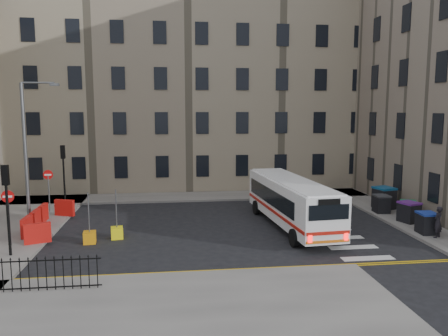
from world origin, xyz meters
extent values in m
plane|color=black|center=(0.00, 0.00, 0.00)|extent=(120.00, 120.00, 0.00)
cube|color=slate|center=(-6.00, 8.60, 0.07)|extent=(36.00, 3.20, 0.15)
cube|color=slate|center=(9.00, 4.00, 0.07)|extent=(2.40, 26.00, 0.15)
cube|color=slate|center=(-14.00, 1.00, 0.07)|extent=(6.00, 22.00, 0.15)
cube|color=slate|center=(-7.00, -10.00, 0.07)|extent=(20.00, 6.00, 0.15)
cube|color=gray|center=(-7.00, 15.50, 8.00)|extent=(38.00, 10.50, 16.00)
cylinder|color=black|center=(-12.00, 6.50, 1.75)|extent=(0.12, 0.12, 3.20)
cube|color=black|center=(-12.00, 6.50, 3.80)|extent=(0.28, 0.22, 0.90)
cylinder|color=black|center=(-12.00, -4.00, 1.75)|extent=(0.12, 0.12, 3.20)
cube|color=black|center=(-12.00, -4.00, 3.80)|extent=(0.28, 0.22, 0.90)
cylinder|color=#595B5E|center=(-13.00, 2.00, 4.15)|extent=(0.20, 0.20, 8.00)
cube|color=#595B5E|center=(-13.00, 2.00, 8.22)|extent=(0.50, 0.22, 0.14)
cylinder|color=#595B5E|center=(-12.50, 4.50, 1.35)|extent=(0.08, 0.08, 2.40)
cube|color=red|center=(-12.50, 4.50, 2.85)|extent=(0.60, 0.04, 0.60)
cylinder|color=#595B5E|center=(-12.50, -2.50, 1.35)|extent=(0.08, 0.08, 2.40)
cube|color=red|center=(-12.50, -2.50, 2.85)|extent=(0.60, 0.04, 0.60)
cube|color=red|center=(-12.20, -1.00, 0.65)|extent=(0.25, 1.25, 1.00)
cube|color=red|center=(-12.20, 0.50, 0.65)|extent=(0.25, 1.25, 1.00)
cube|color=red|center=(-12.20, 2.00, 0.65)|extent=(0.25, 1.25, 1.00)
cube|color=red|center=(-11.30, 3.30, 0.65)|extent=(1.26, 0.66, 1.00)
cube|color=red|center=(-11.30, -2.30, 0.65)|extent=(1.26, 0.66, 1.00)
cube|color=white|center=(1.99, -0.39, 1.56)|extent=(3.01, 9.95, 2.23)
cube|color=black|center=(0.83, -0.04, 1.74)|extent=(0.69, 7.82, 0.89)
cube|color=black|center=(3.07, 0.14, 1.74)|extent=(0.69, 7.82, 0.89)
cube|color=black|center=(1.60, 4.50, 1.78)|extent=(1.96, 0.22, 0.98)
cube|color=black|center=(2.38, -5.29, 2.00)|extent=(1.96, 0.22, 0.71)
cube|color=#B61A0F|center=(0.87, -0.48, 1.02)|extent=(0.81, 9.59, 0.16)
cube|color=#B61A0F|center=(3.12, -0.30, 1.02)|extent=(0.81, 9.59, 0.16)
cube|color=#FF0C0C|center=(1.50, -5.37, 0.80)|extent=(0.20, 0.07, 0.36)
cube|color=#FF0C0C|center=(3.27, -5.22, 0.80)|extent=(0.20, 0.07, 0.36)
cylinder|color=black|center=(0.62, 2.81, 0.45)|extent=(0.32, 0.91, 0.89)
cylinder|color=black|center=(2.84, 2.98, 0.45)|extent=(0.32, 0.91, 0.89)
cylinder|color=black|center=(1.16, -3.94, 0.45)|extent=(0.32, 0.91, 0.89)
cylinder|color=black|center=(3.38, -3.76, 0.45)|extent=(0.32, 0.91, 0.89)
cube|color=black|center=(8.63, -3.06, 0.66)|extent=(0.90, 1.02, 1.02)
cube|color=#1B3598|center=(8.63, -3.06, 1.23)|extent=(0.94, 1.07, 0.11)
cube|color=black|center=(8.96, -0.73, 0.69)|extent=(1.16, 1.25, 1.08)
cube|color=#5A207B|center=(8.96, -0.73, 1.28)|extent=(1.22, 1.31, 0.11)
cube|color=black|center=(9.25, -0.19, 0.66)|extent=(1.13, 1.21, 1.02)
cube|color=#1A7642|center=(9.25, -0.19, 1.22)|extent=(1.18, 1.26, 0.11)
cube|color=black|center=(8.51, 1.73, 0.66)|extent=(0.89, 1.02, 1.02)
cube|color=#343537|center=(8.51, 1.73, 1.22)|extent=(0.94, 1.06, 0.11)
cube|color=black|center=(9.24, 2.84, 0.79)|extent=(1.31, 1.44, 1.28)
cube|color=navy|center=(9.24, 2.84, 1.50)|extent=(1.38, 1.51, 0.13)
imported|color=black|center=(8.74, -3.83, 0.96)|extent=(0.71, 0.65, 1.63)
cube|color=yellow|center=(-7.59, -1.48, 0.30)|extent=(0.68, 0.68, 0.60)
cube|color=orange|center=(-8.85, -2.15, 0.30)|extent=(0.67, 0.67, 0.60)
camera|label=1|loc=(-4.76, -24.01, 6.68)|focal=35.00mm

